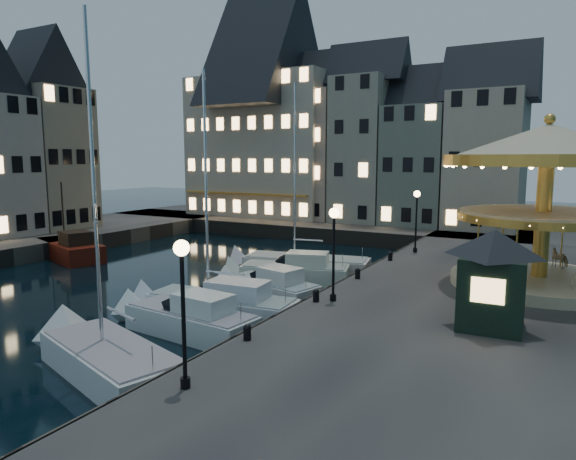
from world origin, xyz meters
The scene contains 30 objects.
ground centered at (0.00, 0.00, 0.00)m, with size 160.00×160.00×0.00m, color black.
quay_east centered at (14.00, 6.00, 0.65)m, with size 16.00×56.00×1.30m, color #474442.
quay_north centered at (-8.00, 28.00, 0.65)m, with size 44.00×12.00×1.30m, color #474442.
quaywall_e centered at (6.00, 6.00, 0.65)m, with size 0.15×44.00×1.30m, color #47423A.
quaywall_n centered at (-6.00, 22.00, 0.65)m, with size 48.00×0.15×1.30m, color #47423A.
quaywall_w centered at (-18.00, 2.00, 0.65)m, with size 0.15×44.00×1.30m, color #47423A.
streetlamp_a centered at (7.20, -9.00, 4.02)m, with size 0.44×0.44×4.17m.
streetlamp_b centered at (7.20, 1.00, 4.02)m, with size 0.44×0.44×4.17m.
streetlamp_c centered at (7.20, 14.50, 4.02)m, with size 0.44×0.44×4.17m.
bollard_a centered at (6.60, -5.00, 1.60)m, with size 0.30×0.30×0.57m.
bollard_b centered at (6.60, 0.50, 1.60)m, with size 0.30×0.30×0.57m.
bollard_c centered at (6.60, 5.50, 1.60)m, with size 0.30×0.30×0.57m.
bollard_d centered at (6.60, 11.00, 1.60)m, with size 0.30×0.30×0.57m.
townhouse_na centered at (-19.50, 30.00, 7.78)m, with size 5.50×8.00×12.80m.
townhouse_nb centered at (-14.05, 30.00, 8.28)m, with size 6.16×8.00×13.80m.
townhouse_nc centered at (-8.00, 30.00, 8.78)m, with size 6.82×8.00×14.80m.
townhouse_nd centered at (-2.25, 30.00, 9.28)m, with size 5.50×8.00×15.80m.
townhouse_ne centered at (3.20, 30.00, 7.78)m, with size 6.16×8.00×12.80m.
townhouse_nf centered at (9.25, 30.00, 8.28)m, with size 6.82×8.00×13.80m.
townhouse_wc centered at (-26.00, 10.95, 8.48)m, with size 8.80×5.50×14.20m.
hotel_corner centered at (-14.00, 30.00, 9.78)m, with size 17.60×9.00×16.80m.
motorboat_a centered at (1.94, -7.28, 0.54)m, with size 7.72×4.55×12.87m.
motorboat_b centered at (1.78, -2.73, 0.64)m, with size 7.33×2.70×2.15m.
motorboat_c centered at (1.61, -0.35, 0.68)m, with size 8.42×2.96×11.12m.
motorboat_d centered at (2.10, 3.53, 0.63)m, with size 6.49×3.30×2.15m.
motorboat_e centered at (1.30, 7.51, 0.64)m, with size 7.53×4.16×2.15m.
motorboat_f centered at (0.56, 10.16, 0.53)m, with size 9.35×4.08×12.37m.
red_fishing_boat centered at (-16.83, 6.03, 0.70)m, with size 8.08×4.99×5.99m.
carousel centered at (15.07, 8.36, 6.84)m, with size 9.62×9.62×8.41m.
ticket_kiosk centered at (13.86, 0.51, 3.82)m, with size 3.62×3.62×4.24m.
Camera 1 is at (16.26, -19.40, 7.65)m, focal length 32.00 mm.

